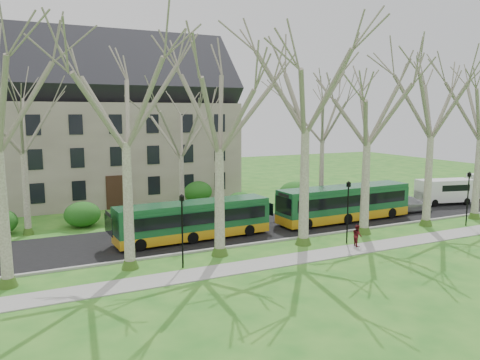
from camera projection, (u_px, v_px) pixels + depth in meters
name	position (u px, v px, depth m)	size (l,w,h in m)	color
ground	(264.00, 250.00, 30.98)	(120.00, 120.00, 0.00)	#246B1E
sidewalk	(284.00, 261.00, 28.74)	(70.00, 2.00, 0.06)	gray
road	(230.00, 231.00, 35.88)	(80.00, 8.00, 0.06)	black
curb	(254.00, 244.00, 32.31)	(80.00, 0.25, 0.14)	#A5A39E
building	(104.00, 122.00, 48.69)	(26.50, 12.20, 16.00)	gray
tree_row_verge	(263.00, 145.00, 30.25)	(49.00, 7.00, 14.00)	gray
tree_row_far	(189.00, 149.00, 39.37)	(33.00, 7.00, 12.00)	gray
lamp_row	(272.00, 215.00, 29.72)	(36.22, 0.22, 4.30)	black
hedges	(142.00, 205.00, 41.34)	(30.60, 8.60, 2.00)	#255819
bus_lead	(194.00, 220.00, 33.33)	(11.19, 2.33, 2.80)	#164F2B
bus_follow	(344.00, 203.00, 39.04)	(12.06, 2.51, 3.01)	#164F2B
sedan	(406.00, 203.00, 42.68)	(2.16, 5.32, 1.54)	#BCBDC1
van_a	(445.00, 192.00, 46.30)	(5.61, 2.04, 2.45)	silver
pedestrian_b	(357.00, 235.00, 31.70)	(0.72, 0.56, 1.47)	#551317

